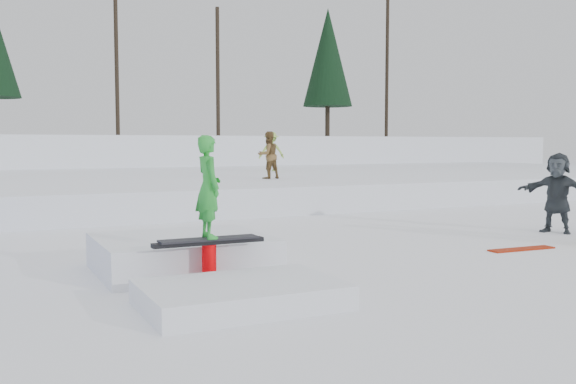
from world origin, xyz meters
name	(u,v)px	position (x,y,z in m)	size (l,w,h in m)	color
ground	(315,272)	(0.00, 0.00, 0.00)	(120.00, 120.00, 0.00)	white
snow_berm	(67,157)	(0.00, 30.00, 1.20)	(60.00, 14.00, 2.40)	white
snow_midrise	(115,186)	(0.00, 16.00, 0.40)	(50.00, 18.00, 0.80)	white
treeline	(179,50)	(6.18, 28.28, 7.45)	(40.24, 4.22, 10.50)	black
walker_olive	(268,155)	(4.19, 11.12, 1.60)	(0.78, 0.61, 1.60)	brown
walker_ygreen	(271,151)	(6.81, 16.62, 1.65)	(1.10, 0.63, 1.70)	#9FC950
spectator_dark	(557,193)	(6.98, 1.54, 0.90)	(1.67, 0.53, 1.80)	#31383E
loose_board_red	(522,249)	(4.50, 0.15, 0.01)	(1.40, 0.28, 0.03)	#901C06
jib_rail_feature	(196,259)	(-1.82, 0.33, 0.30)	(2.60, 4.40, 2.11)	white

